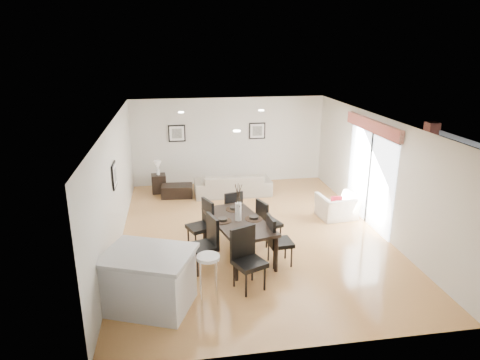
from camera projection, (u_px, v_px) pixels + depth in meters
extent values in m
plane|color=tan|center=(252.00, 234.00, 10.05)|extent=(8.00, 8.00, 0.00)
cube|color=silver|center=(229.00, 141.00, 13.40)|extent=(6.00, 0.04, 2.70)
cube|color=silver|center=(306.00, 267.00, 5.88)|extent=(6.00, 0.04, 2.70)
cube|color=silver|center=(115.00, 186.00, 9.19)|extent=(0.04, 8.00, 2.70)
cube|color=silver|center=(377.00, 173.00, 10.09)|extent=(0.04, 8.00, 2.70)
cube|color=white|center=(253.00, 120.00, 9.23)|extent=(6.00, 8.00, 0.02)
imported|color=gray|center=(233.00, 184.00, 12.56)|extent=(2.23, 0.88, 0.65)
imported|color=white|center=(338.00, 207.00, 10.88)|extent=(1.04, 0.94, 0.62)
imported|color=#335926|center=(472.00, 210.00, 10.64)|extent=(0.66, 0.61, 0.61)
imported|color=#335926|center=(428.00, 186.00, 12.29)|extent=(0.49, 0.49, 0.73)
cube|color=black|center=(238.00, 221.00, 8.81)|extent=(1.41, 2.11, 0.06)
cylinder|color=black|center=(236.00, 263.00, 7.98)|extent=(0.08, 0.08, 0.74)
cylinder|color=black|center=(205.00, 226.00, 9.57)|extent=(0.08, 0.08, 0.74)
cylinder|color=black|center=(276.00, 254.00, 8.30)|extent=(0.08, 0.08, 0.74)
cylinder|color=black|center=(240.00, 220.00, 9.88)|extent=(0.08, 0.08, 0.74)
cube|color=black|center=(203.00, 247.00, 8.32)|extent=(0.62, 0.62, 0.09)
cube|color=black|center=(213.00, 230.00, 8.32)|extent=(0.21, 0.49, 0.59)
cylinder|color=black|center=(190.00, 257.00, 8.49)|extent=(0.04, 0.04, 0.45)
cylinder|color=black|center=(209.00, 253.00, 8.65)|extent=(0.04, 0.04, 0.45)
cylinder|color=black|center=(198.00, 266.00, 8.16)|extent=(0.04, 0.04, 0.45)
cylinder|color=black|center=(216.00, 261.00, 8.32)|extent=(0.04, 0.04, 0.45)
cube|color=black|center=(200.00, 227.00, 9.24)|extent=(0.63, 0.63, 0.08)
cube|color=black|center=(208.00, 212.00, 9.25)|extent=(0.24, 0.47, 0.58)
cylinder|color=black|center=(188.00, 237.00, 9.38)|extent=(0.04, 0.04, 0.44)
cylinder|color=black|center=(204.00, 233.00, 9.56)|extent=(0.04, 0.04, 0.44)
cylinder|color=black|center=(196.00, 244.00, 9.07)|extent=(0.04, 0.04, 0.44)
cylinder|color=black|center=(212.00, 240.00, 9.26)|extent=(0.04, 0.04, 0.44)
cube|color=black|center=(280.00, 243.00, 8.56)|extent=(0.50, 0.50, 0.08)
cube|color=black|center=(271.00, 230.00, 8.43)|extent=(0.10, 0.47, 0.56)
cylinder|color=black|center=(291.00, 257.00, 8.51)|extent=(0.04, 0.04, 0.43)
cylinder|color=black|center=(274.00, 259.00, 8.43)|extent=(0.04, 0.04, 0.43)
cylinder|color=black|center=(285.00, 249.00, 8.85)|extent=(0.04, 0.04, 0.43)
cylinder|color=black|center=(269.00, 251.00, 8.77)|extent=(0.04, 0.04, 0.43)
cube|color=black|center=(269.00, 224.00, 9.48)|extent=(0.58, 0.58, 0.08)
cube|color=black|center=(262.00, 213.00, 9.30)|extent=(0.21, 0.45, 0.55)
cylinder|color=black|center=(280.00, 235.00, 9.48)|extent=(0.04, 0.04, 0.42)
cylinder|color=black|center=(267.00, 239.00, 9.32)|extent=(0.04, 0.04, 0.42)
cylinder|color=black|center=(272.00, 230.00, 9.79)|extent=(0.04, 0.04, 0.42)
cylinder|color=black|center=(258.00, 233.00, 9.62)|extent=(0.04, 0.04, 0.42)
cube|color=black|center=(249.00, 263.00, 7.68)|extent=(0.67, 0.67, 0.09)
cube|color=black|center=(243.00, 242.00, 7.76)|extent=(0.50, 0.26, 0.61)
cylinder|color=black|center=(246.00, 285.00, 7.50)|extent=(0.04, 0.04, 0.47)
cylinder|color=black|center=(234.00, 275.00, 7.82)|extent=(0.04, 0.04, 0.47)
cylinder|color=black|center=(265.00, 279.00, 7.70)|extent=(0.04, 0.04, 0.47)
cylinder|color=black|center=(252.00, 269.00, 8.02)|extent=(0.04, 0.04, 0.47)
cube|color=black|center=(230.00, 212.00, 10.12)|extent=(0.58, 0.58, 0.08)
cube|color=black|center=(234.00, 204.00, 9.86)|extent=(0.45, 0.21, 0.55)
cylinder|color=black|center=(233.00, 218.00, 10.43)|extent=(0.04, 0.04, 0.42)
cylinder|color=black|center=(240.00, 223.00, 10.13)|extent=(0.04, 0.04, 0.42)
cylinder|color=black|center=(220.00, 221.00, 10.27)|extent=(0.04, 0.04, 0.42)
cylinder|color=black|center=(227.00, 226.00, 9.97)|extent=(0.04, 0.04, 0.42)
cylinder|color=white|center=(238.00, 211.00, 8.74)|extent=(0.13, 0.13, 0.38)
cylinder|color=black|center=(254.00, 219.00, 8.85)|extent=(0.37, 0.37, 0.01)
cylinder|color=black|center=(254.00, 217.00, 8.84)|extent=(0.19, 0.19, 0.05)
cylinder|color=black|center=(234.00, 209.00, 9.36)|extent=(0.37, 0.37, 0.01)
cylinder|color=black|center=(234.00, 208.00, 9.35)|extent=(0.19, 0.19, 0.05)
cylinder|color=black|center=(223.00, 221.00, 8.75)|extent=(0.37, 0.37, 0.01)
cylinder|color=black|center=(223.00, 219.00, 8.74)|extent=(0.19, 0.19, 0.05)
cylinder|color=black|center=(243.00, 232.00, 8.24)|extent=(0.37, 0.37, 0.01)
cylinder|color=black|center=(243.00, 230.00, 8.23)|extent=(0.19, 0.19, 0.05)
cube|color=black|center=(177.00, 191.00, 12.43)|extent=(0.93, 0.60, 0.36)
cube|color=black|center=(159.00, 184.00, 12.77)|extent=(0.44, 0.44, 0.55)
cylinder|color=white|center=(158.00, 172.00, 12.65)|extent=(0.10, 0.10, 0.18)
cone|color=beige|center=(158.00, 165.00, 12.59)|extent=(0.22, 0.22, 0.24)
cube|color=maroon|center=(336.00, 202.00, 10.73)|extent=(0.27, 0.09, 0.27)
cube|color=silver|center=(149.00, 282.00, 7.16)|extent=(1.60, 1.42, 0.94)
cube|color=#B7B7B9|center=(147.00, 255.00, 7.00)|extent=(1.75, 1.56, 0.07)
cylinder|color=silver|center=(208.00, 257.00, 7.19)|extent=(0.40, 0.40, 0.06)
cylinder|color=silver|center=(216.00, 275.00, 7.47)|extent=(0.03, 0.03, 0.84)
cylinder|color=silver|center=(200.00, 276.00, 7.43)|extent=(0.03, 0.03, 0.84)
cylinder|color=silver|center=(201.00, 284.00, 7.18)|extent=(0.03, 0.03, 0.84)
cylinder|color=silver|center=(217.00, 283.00, 7.22)|extent=(0.03, 0.03, 0.84)
cube|color=black|center=(177.00, 133.00, 13.04)|extent=(0.52, 0.03, 0.52)
cube|color=white|center=(177.00, 133.00, 13.04)|extent=(0.44, 0.04, 0.44)
cube|color=#52524E|center=(177.00, 133.00, 13.04)|extent=(0.30, 0.04, 0.30)
cube|color=black|center=(257.00, 131.00, 13.41)|extent=(0.52, 0.03, 0.52)
cube|color=white|center=(257.00, 131.00, 13.41)|extent=(0.44, 0.04, 0.44)
cube|color=#52524E|center=(257.00, 131.00, 13.41)|extent=(0.30, 0.04, 0.30)
cube|color=black|center=(114.00, 175.00, 8.91)|extent=(0.03, 0.52, 0.52)
cube|color=white|center=(114.00, 175.00, 8.91)|extent=(0.04, 0.44, 0.44)
cube|color=#52524E|center=(114.00, 175.00, 8.91)|extent=(0.04, 0.30, 0.30)
cube|color=white|center=(370.00, 179.00, 10.44)|extent=(0.02, 2.40, 2.25)
cube|color=black|center=(369.00, 179.00, 10.43)|extent=(0.03, 0.05, 2.25)
cube|color=black|center=(373.00, 132.00, 10.08)|extent=(0.03, 2.50, 0.05)
cube|color=maroon|center=(372.00, 126.00, 10.03)|extent=(0.10, 2.70, 0.28)
plane|color=gray|center=(439.00, 216.00, 11.08)|extent=(6.00, 6.00, 0.00)
cube|color=brown|center=(428.00, 154.00, 13.19)|extent=(0.35, 0.35, 2.00)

